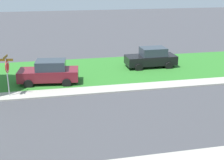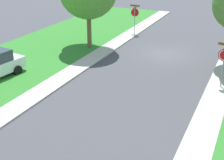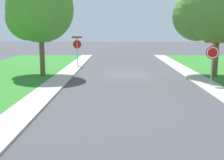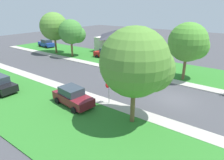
# 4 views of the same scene
# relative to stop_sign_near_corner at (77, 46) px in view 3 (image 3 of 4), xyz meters

# --- Properties ---
(ground_plane) EXTENTS (120.00, 120.00, 0.00)m
(ground_plane) POSITION_rel_stop_sign_near_corner_xyz_m (-4.43, 4.65, -1.89)
(ground_plane) COLOR #424247
(sidewalk_east) EXTENTS (1.40, 56.00, 0.10)m
(sidewalk_east) POSITION_rel_stop_sign_near_corner_xyz_m (0.27, 16.65, -1.84)
(sidewalk_east) COLOR #ADA89E
(sidewalk_east) RESTS_ON ground
(stop_sign_near_corner) EXTENTS (0.92, 0.92, 2.77)m
(stop_sign_near_corner) POSITION_rel_stop_sign_near_corner_xyz_m (0.00, 0.00, 0.00)
(stop_sign_near_corner) COLOR #9E9EA3
(stop_sign_near_corner) RESTS_ON ground
(stop_sign_far_corner) EXTENTS (0.91, 0.91, 2.77)m
(stop_sign_far_corner) POSITION_rel_stop_sign_near_corner_xyz_m (-9.17, 9.35, 0.00)
(stop_sign_far_corner) COLOR #9E9EA3
(stop_sign_far_corner) RESTS_ON ground
(tree_across_left) EXTENTS (5.02, 4.67, 7.12)m
(tree_across_left) POSITION_rel_stop_sign_near_corner_xyz_m (2.00, 5.59, 2.74)
(tree_across_left) COLOR brown
(tree_across_left) RESTS_ON ground
(tree_corner_large) EXTENTS (5.58, 5.19, 7.60)m
(tree_corner_large) POSITION_rel_stop_sign_near_corner_xyz_m (-10.24, 5.74, 2.95)
(tree_corner_large) COLOR brown
(tree_corner_large) RESTS_ON ground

